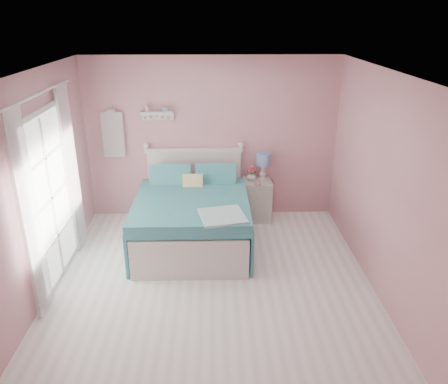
{
  "coord_description": "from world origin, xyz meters",
  "views": [
    {
      "loc": [
        0.03,
        -4.54,
        3.18
      ],
      "look_at": [
        0.17,
        1.2,
        0.81
      ],
      "focal_mm": 35.0,
      "sensor_mm": 36.0,
      "label": 1
    }
  ],
  "objects_px": {
    "table_lamp": "(263,161)",
    "teacup": "(257,182)",
    "bed": "(193,217)",
    "vase": "(251,176)",
    "nightstand": "(257,200)"
  },
  "relations": [
    {
      "from": "vase",
      "to": "table_lamp",
      "type": "bearing_deg",
      "value": 5.01
    },
    {
      "from": "table_lamp",
      "to": "teacup",
      "type": "relative_size",
      "value": 4.6
    },
    {
      "from": "bed",
      "to": "teacup",
      "type": "bearing_deg",
      "value": 30.96
    },
    {
      "from": "vase",
      "to": "teacup",
      "type": "relative_size",
      "value": 1.53
    },
    {
      "from": "bed",
      "to": "table_lamp",
      "type": "relative_size",
      "value": 4.48
    },
    {
      "from": "table_lamp",
      "to": "teacup",
      "type": "distance_m",
      "value": 0.37
    },
    {
      "from": "bed",
      "to": "nightstand",
      "type": "relative_size",
      "value": 3.03
    },
    {
      "from": "nightstand",
      "to": "teacup",
      "type": "height_order",
      "value": "teacup"
    },
    {
      "from": "nightstand",
      "to": "vase",
      "type": "height_order",
      "value": "vase"
    },
    {
      "from": "bed",
      "to": "vase",
      "type": "height_order",
      "value": "bed"
    },
    {
      "from": "vase",
      "to": "teacup",
      "type": "bearing_deg",
      "value": -69.69
    },
    {
      "from": "table_lamp",
      "to": "vase",
      "type": "bearing_deg",
      "value": -174.99
    },
    {
      "from": "vase",
      "to": "nightstand",
      "type": "bearing_deg",
      "value": -22.26
    },
    {
      "from": "table_lamp",
      "to": "teacup",
      "type": "height_order",
      "value": "table_lamp"
    },
    {
      "from": "teacup",
      "to": "nightstand",
      "type": "bearing_deg",
      "value": 84.67
    }
  ]
}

